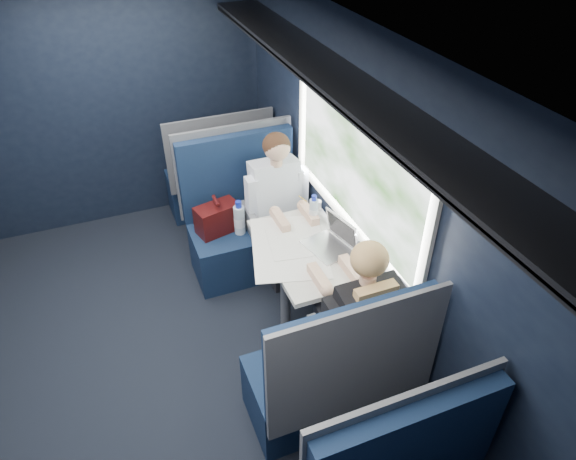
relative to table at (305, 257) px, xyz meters
name	(u,v)px	position (x,y,z in m)	size (l,w,h in m)	color
ground	(177,358)	(-1.03, 0.00, -0.67)	(2.80, 4.20, 0.01)	black
room_shell	(149,190)	(-1.01, 0.00, 0.81)	(3.00, 4.40, 2.40)	black
table	(305,257)	(0.00, 0.00, 0.00)	(0.62, 1.00, 0.74)	#54565E
seat_bay_near	(245,225)	(-0.20, 0.87, -0.24)	(1.04, 0.62, 1.26)	black
seat_bay_far	(332,377)	(-0.18, -0.87, -0.25)	(1.04, 0.62, 1.26)	black
seat_row_front	(218,177)	(-0.18, 1.80, -0.25)	(1.04, 0.51, 1.16)	black
man	(279,201)	(0.07, 0.70, 0.06)	(0.53, 0.56, 1.32)	black
woman	(359,313)	(0.07, -0.71, 0.06)	(0.53, 0.56, 1.32)	black
papers	(289,247)	(-0.10, 0.07, 0.08)	(0.53, 0.76, 0.01)	white
laptop	(334,239)	(0.21, -0.05, 0.15)	(0.33, 0.39, 0.25)	silver
bottle_small	(314,210)	(0.20, 0.30, 0.18)	(0.07, 0.07, 0.24)	silver
cup	(317,205)	(0.30, 0.44, 0.12)	(0.06, 0.06, 0.08)	white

